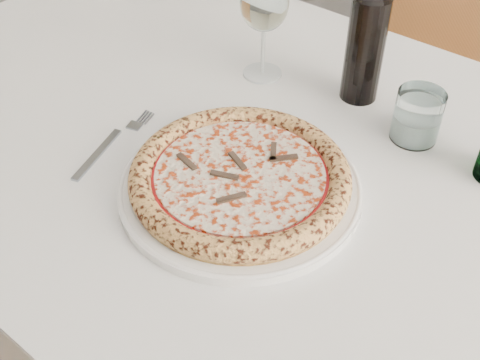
{
  "coord_description": "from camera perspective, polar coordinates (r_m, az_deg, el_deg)",
  "views": [
    {
      "loc": [
        0.21,
        -0.63,
        1.33
      ],
      "look_at": [
        -0.12,
        -0.11,
        0.78
      ],
      "focal_mm": 45.0,
      "sensor_mm": 36.0,
      "label": 1
    }
  ],
  "objects": [
    {
      "name": "plate",
      "position": [
        0.84,
        -0.0,
        -0.57
      ],
      "size": [
        0.34,
        0.34,
        0.02
      ],
      "color": "white",
      "rests_on": "dining_table"
    },
    {
      "name": "chair_far",
      "position": [
        1.61,
        16.86,
        10.47
      ],
      "size": [
        0.5,
        0.5,
        0.93
      ],
      "color": "brown",
      "rests_on": "floor"
    },
    {
      "name": "wine_glass",
      "position": [
        1.02,
        2.32,
        16.15
      ],
      "size": [
        0.08,
        0.08,
        0.18
      ],
      "color": "silver",
      "rests_on": "dining_table"
    },
    {
      "name": "fork",
      "position": [
        0.94,
        -12.21,
        3.32
      ],
      "size": [
        0.04,
        0.18,
        0.0
      ],
      "color": "#8993A3",
      "rests_on": "dining_table"
    },
    {
      "name": "wine_bottle",
      "position": [
        0.99,
        11.9,
        12.98
      ],
      "size": [
        0.06,
        0.06,
        0.25
      ],
      "color": "black",
      "rests_on": "dining_table"
    },
    {
      "name": "tumbler",
      "position": [
        0.95,
        16.42,
        5.57
      ],
      "size": [
        0.07,
        0.07,
        0.08
      ],
      "color": "white",
      "rests_on": "dining_table"
    },
    {
      "name": "dining_table",
      "position": [
        0.96,
        3.27,
        -1.26
      ],
      "size": [
        1.59,
        1.04,
        0.76
      ],
      "color": "brown",
      "rests_on": "floor"
    },
    {
      "name": "pizza",
      "position": [
        0.83,
        -0.0,
        0.33
      ],
      "size": [
        0.31,
        0.31,
        0.03
      ],
      "color": "#CC9649",
      "rests_on": "plate"
    }
  ]
}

